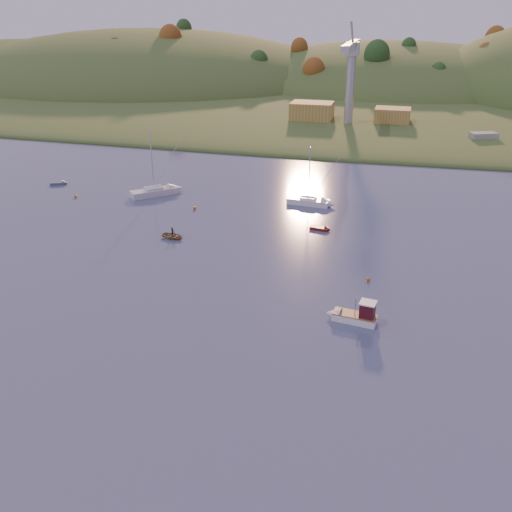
% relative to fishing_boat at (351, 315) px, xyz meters
% --- Properties ---
extents(ground, '(500.00, 500.00, 0.00)m').
position_rel_fishing_boat_xyz_m(ground, '(-12.75, -23.72, -0.77)').
color(ground, '#383E5D').
rests_on(ground, ground).
extents(far_shore, '(620.00, 220.00, 1.50)m').
position_rel_fishing_boat_xyz_m(far_shore, '(-12.75, 206.28, -0.77)').
color(far_shore, '#395120').
rests_on(far_shore, ground).
extents(shore_slope, '(640.00, 150.00, 7.00)m').
position_rel_fishing_boat_xyz_m(shore_slope, '(-12.75, 141.28, -0.77)').
color(shore_slope, '#395120').
rests_on(shore_slope, ground).
extents(hill_left_far, '(120.00, 100.00, 32.00)m').
position_rel_fishing_boat_xyz_m(hill_left_far, '(-172.75, 191.28, -0.77)').
color(hill_left_far, '#395120').
rests_on(hill_left_far, ground).
extents(hill_left, '(170.00, 140.00, 44.00)m').
position_rel_fishing_boat_xyz_m(hill_left, '(-102.75, 176.28, -0.77)').
color(hill_left, '#395120').
rests_on(hill_left, ground).
extents(hill_center, '(140.00, 120.00, 36.00)m').
position_rel_fishing_boat_xyz_m(hill_center, '(-2.75, 186.28, -0.77)').
color(hill_center, '#395120').
rests_on(hill_center, ground).
extents(hillside_trees, '(280.00, 50.00, 32.00)m').
position_rel_fishing_boat_xyz_m(hillside_trees, '(-12.75, 161.28, -0.77)').
color(hillside_trees, '#183F16').
rests_on(hillside_trees, ground).
extents(wharf, '(42.00, 16.00, 2.40)m').
position_rel_fishing_boat_xyz_m(wharf, '(-7.75, 98.28, 0.43)').
color(wharf, slate).
rests_on(wharf, ground).
extents(shed_west, '(11.00, 8.00, 4.80)m').
position_rel_fishing_boat_xyz_m(shed_west, '(-20.75, 99.28, 4.03)').
color(shed_west, olive).
rests_on(shed_west, wharf).
extents(shed_east, '(9.00, 7.00, 4.00)m').
position_rel_fishing_boat_xyz_m(shed_east, '(0.25, 100.28, 3.63)').
color(shed_east, olive).
rests_on(shed_east, wharf).
extents(dock_crane, '(3.20, 28.00, 20.30)m').
position_rel_fishing_boat_xyz_m(dock_crane, '(-10.75, 94.67, 16.40)').
color(dock_crane, '#B7B7BC').
rests_on(dock_crane, wharf).
extents(fishing_boat, '(5.68, 2.50, 3.50)m').
position_rel_fishing_boat_xyz_m(fishing_boat, '(0.00, 0.00, 0.00)').
color(fishing_boat, white).
rests_on(fishing_boat, ground).
extents(sailboat_near, '(7.70, 7.49, 11.47)m').
position_rel_fishing_boat_xyz_m(sailboat_near, '(-38.27, 35.22, -0.03)').
color(sailboat_near, silver).
rests_on(sailboat_near, ground).
extents(sailboat_far, '(7.29, 2.82, 9.86)m').
position_rel_fishing_boat_xyz_m(sailboat_far, '(-10.98, 37.10, -0.11)').
color(sailboat_far, white).
rests_on(sailboat_far, ground).
extents(canoe, '(3.85, 3.11, 0.71)m').
position_rel_fishing_boat_xyz_m(canoe, '(-27.47, 17.22, -0.42)').
color(canoe, olive).
rests_on(canoe, ground).
extents(paddler, '(0.45, 0.59, 1.44)m').
position_rel_fishing_boat_xyz_m(paddler, '(-27.47, 17.22, -0.05)').
color(paddler, black).
rests_on(paddler, ground).
extents(red_tender, '(3.38, 1.67, 1.10)m').
position_rel_fishing_boat_xyz_m(red_tender, '(-6.79, 25.75, -0.54)').
color(red_tender, '#61140D').
rests_on(red_tender, ground).
extents(grey_dinghy, '(3.38, 2.43, 1.19)m').
position_rel_fishing_boat_xyz_m(grey_dinghy, '(-57.94, 37.00, -0.53)').
color(grey_dinghy, '#505969').
rests_on(grey_dinghy, ground).
extents(work_vessel, '(15.04, 9.85, 3.64)m').
position_rel_fishing_boat_xyz_m(work_vessel, '(21.67, 88.02, 0.52)').
color(work_vessel, slate).
rests_on(work_vessel, ground).
extents(buoy_0, '(0.50, 0.50, 0.50)m').
position_rel_fishing_boat_xyz_m(buoy_0, '(1.04, 10.26, -0.52)').
color(buoy_0, orange).
rests_on(buoy_0, ground).
extents(buoy_1, '(0.50, 0.50, 0.50)m').
position_rel_fishing_boat_xyz_m(buoy_1, '(-51.17, 30.61, -0.52)').
color(buoy_1, orange).
rests_on(buoy_1, ground).
extents(buoy_2, '(0.50, 0.50, 0.50)m').
position_rel_fishing_boat_xyz_m(buoy_2, '(-28.78, 29.95, -0.52)').
color(buoy_2, orange).
rests_on(buoy_2, ground).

